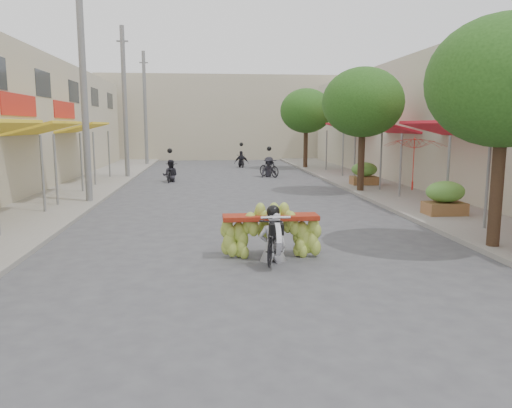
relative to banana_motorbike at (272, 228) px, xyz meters
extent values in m
plane|color=#4F4F53|center=(-0.26, -3.76, -0.68)|extent=(120.00, 120.00, 0.00)
cube|color=gray|center=(-7.26, 11.24, -0.62)|extent=(4.00, 60.00, 0.12)
cube|color=gray|center=(6.74, 11.24, -0.62)|extent=(4.00, 60.00, 0.12)
cylinder|color=slate|center=(-6.56, 6.04, 0.59)|extent=(0.08, 0.08, 2.55)
cube|color=yellow|center=(-7.38, 9.24, 2.07)|extent=(1.77, 4.00, 0.53)
cylinder|color=slate|center=(-6.56, 7.44, 0.59)|extent=(0.08, 0.08, 2.55)
cylinder|color=slate|center=(-6.56, 11.04, 0.59)|extent=(0.08, 0.08, 2.55)
cube|color=red|center=(-8.26, 9.24, 2.92)|extent=(0.10, 3.50, 0.80)
cube|color=yellow|center=(-7.38, 15.24, 2.07)|extent=(1.77, 4.00, 0.53)
cylinder|color=slate|center=(-6.56, 13.44, 0.59)|extent=(0.08, 0.08, 2.55)
cylinder|color=slate|center=(-6.56, 17.04, 0.59)|extent=(0.08, 0.08, 2.55)
cube|color=red|center=(-8.26, 15.24, 2.92)|extent=(0.10, 3.50, 0.80)
cube|color=#1E2328|center=(-8.28, 12.24, 3.92)|extent=(0.08, 2.00, 1.10)
cube|color=#1E2328|center=(-8.28, 17.24, 3.92)|extent=(0.08, 2.00, 1.10)
cube|color=#1E2328|center=(-8.28, 22.24, 3.92)|extent=(0.08, 2.00, 1.10)
cube|color=#1E2328|center=(-8.28, 27.24, 3.92)|extent=(0.08, 2.00, 1.10)
cube|color=beige|center=(11.74, 10.24, 2.32)|extent=(8.00, 40.00, 6.00)
cylinder|color=slate|center=(6.04, 2.14, 0.59)|extent=(0.08, 0.08, 2.55)
cube|color=red|center=(6.86, 6.24, 2.07)|extent=(1.77, 4.20, 0.53)
cylinder|color=slate|center=(6.04, 4.34, 0.59)|extent=(0.08, 0.08, 2.55)
cylinder|color=slate|center=(6.04, 8.14, 0.59)|extent=(0.08, 0.08, 2.55)
cube|color=red|center=(6.86, 12.24, 2.07)|extent=(1.77, 4.20, 0.53)
cylinder|color=slate|center=(6.04, 10.34, 0.59)|extent=(0.08, 0.08, 2.55)
cylinder|color=slate|center=(6.04, 14.14, 0.59)|extent=(0.08, 0.08, 2.55)
cube|color=red|center=(6.86, 18.24, 2.07)|extent=(1.77, 4.20, 0.53)
cylinder|color=slate|center=(6.04, 16.34, 0.59)|extent=(0.08, 0.08, 2.55)
cylinder|color=slate|center=(6.04, 20.14, 0.59)|extent=(0.08, 0.08, 2.55)
cube|color=#BBB094|center=(-0.26, 34.24, 2.82)|extent=(20.00, 6.00, 7.00)
cylinder|color=slate|center=(-5.66, 8.24, 3.32)|extent=(0.24, 0.24, 8.00)
cylinder|color=slate|center=(-5.66, 17.24, 3.32)|extent=(0.24, 0.24, 8.00)
cube|color=slate|center=(-5.66, 17.24, 6.52)|extent=(0.60, 0.08, 0.08)
cylinder|color=slate|center=(-5.66, 26.24, 3.32)|extent=(0.24, 0.24, 8.00)
cube|color=slate|center=(-5.66, 26.24, 6.52)|extent=(0.60, 0.08, 0.08)
cylinder|color=#3A2719|center=(5.14, 0.24, 0.92)|extent=(0.28, 0.28, 3.20)
ellipsoid|color=#295A1A|center=(5.14, 0.24, 3.12)|extent=(3.40, 3.40, 2.90)
cylinder|color=#3A2719|center=(5.14, 10.24, 0.92)|extent=(0.28, 0.28, 3.20)
ellipsoid|color=#295A1A|center=(5.14, 10.24, 3.12)|extent=(3.40, 3.40, 2.90)
cylinder|color=#3A2719|center=(5.14, 22.24, 0.92)|extent=(0.28, 0.28, 3.20)
ellipsoid|color=#295A1A|center=(5.14, 22.24, 3.12)|extent=(3.40, 3.40, 2.90)
cube|color=brown|center=(5.94, 4.24, -0.31)|extent=(1.20, 0.80, 0.50)
ellipsoid|color=#5C9C3A|center=(5.94, 4.24, 0.27)|extent=(1.20, 0.88, 0.66)
cube|color=brown|center=(5.94, 12.24, -0.31)|extent=(1.20, 0.80, 0.50)
ellipsoid|color=#5C9C3A|center=(5.94, 12.24, 0.27)|extent=(1.20, 0.88, 0.66)
imported|color=black|center=(0.00, -0.13, -0.18)|extent=(0.87, 1.76, 1.00)
cylinder|color=silver|center=(0.00, -0.78, -0.06)|extent=(0.10, 0.66, 0.66)
cube|color=black|center=(0.00, -0.68, 0.12)|extent=(0.28, 0.22, 0.22)
cylinder|color=silver|center=(0.00, -0.58, 0.34)|extent=(0.60, 0.05, 0.05)
cube|color=maroon|center=(0.00, 0.22, 0.20)|extent=(2.07, 0.55, 0.10)
imported|color=silver|center=(0.00, -0.18, 0.42)|extent=(0.58, 0.43, 1.61)
sphere|color=black|center=(0.00, -0.21, 1.20)|extent=(0.28, 0.28, 0.28)
imported|color=#AF1F17|center=(5.51, 5.69, 1.83)|extent=(2.20, 2.20, 1.83)
imported|color=white|center=(5.88, 12.50, 0.36)|extent=(1.06, 0.95, 1.85)
imported|color=black|center=(-3.23, 15.42, -0.23)|extent=(0.74, 1.65, 0.90)
imported|color=#24232A|center=(-3.23, 15.42, 0.44)|extent=(0.83, 0.55, 1.65)
sphere|color=black|center=(-3.23, 15.42, 0.90)|extent=(0.26, 0.26, 0.26)
imported|color=black|center=(2.10, 17.27, -0.17)|extent=(1.31, 1.73, 1.02)
imported|color=#24232A|center=(2.10, 17.27, 0.44)|extent=(1.19, 1.02, 1.65)
sphere|color=black|center=(2.10, 17.27, 0.90)|extent=(0.26, 0.26, 0.26)
imported|color=black|center=(1.02, 23.95, -0.26)|extent=(0.65, 1.52, 0.84)
imported|color=#24232A|center=(1.02, 23.95, 0.44)|extent=(1.00, 0.61, 1.65)
sphere|color=black|center=(1.02, 23.95, 0.90)|extent=(0.26, 0.26, 0.26)
camera|label=1|loc=(-1.36, -10.32, 2.16)|focal=35.00mm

